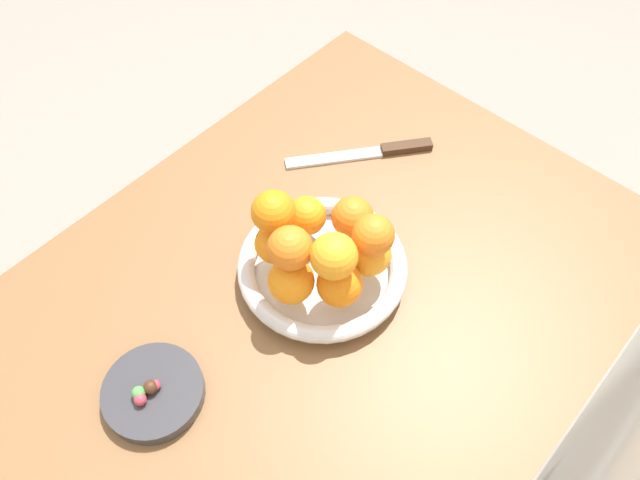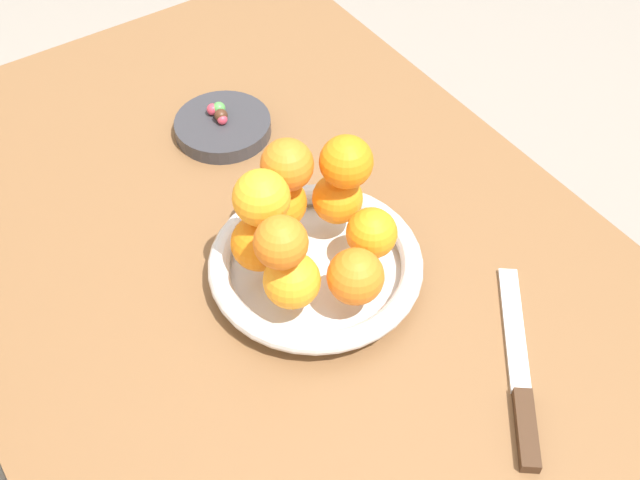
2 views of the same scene
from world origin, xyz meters
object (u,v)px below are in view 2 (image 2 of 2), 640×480
object	(u,v)px
dining_table	(274,288)
knife	(520,379)
candy_ball_3	(221,116)
candy_dish	(223,127)
orange_1	(279,202)
orange_0	(337,199)
orange_5	(372,233)
candy_ball_2	(222,119)
candy_ball_0	(213,109)
candy_ball_1	(219,108)
orange_2	(259,243)
orange_4	(356,277)
orange_8	(281,242)
orange_6	(261,198)
orange_3	(292,280)
orange_9	(346,162)
fruit_bowl	(316,266)
orange_7	(287,165)

from	to	relation	value
dining_table	knife	size ratio (longest dim) A/B	5.04
candy_ball_3	candy_dish	bearing A→B (deg)	-90.49
candy_dish	knife	distance (m)	0.54
candy_dish	orange_1	xyz separation A→B (m)	(-0.22, 0.04, 0.06)
orange_0	orange_5	xyz separation A→B (m)	(-0.07, -0.00, -0.00)
candy_ball_2	knife	xyz separation A→B (m)	(-0.53, -0.07, -0.02)
orange_1	candy_dish	bearing A→B (deg)	-10.95
candy_ball_0	candy_ball_1	world-z (taller)	candy_ball_1
orange_2	orange_4	world-z (taller)	orange_2
orange_1	dining_table	bearing A→B (deg)	61.34
orange_0	knife	bearing A→B (deg)	-170.85
orange_1	candy_ball_2	size ratio (longest dim) A/B	4.49
orange_8	knife	xyz separation A→B (m)	(-0.21, -0.17, -0.13)
orange_2	candy_ball_3	size ratio (longest dim) A/B	3.41
orange_6	knife	bearing A→B (deg)	-151.29
orange_1	orange_3	size ratio (longest dim) A/B	1.03
orange_2	orange_3	bearing A→B (deg)	-178.38
orange_0	candy_ball_3	xyz separation A→B (m)	(0.26, 0.02, -0.04)
orange_9	knife	world-z (taller)	orange_9
orange_1	candy_ball_2	bearing A→B (deg)	-10.60
fruit_bowl	knife	distance (m)	0.26
orange_1	candy_ball_2	distance (m)	0.23
orange_1	candy_ball_1	size ratio (longest dim) A/B	3.55
orange_1	orange_7	bearing A→B (deg)	-139.93
candy_dish	candy_ball_0	xyz separation A→B (m)	(0.02, 0.00, 0.02)
dining_table	orange_9	xyz separation A→B (m)	(-0.05, -0.08, 0.22)
orange_7	candy_ball_2	distance (m)	0.25
orange_3	orange_2	bearing A→B (deg)	1.62
orange_1	orange_3	world-z (taller)	orange_1
orange_7	orange_8	world-z (taller)	orange_7
orange_9	orange_1	bearing A→B (deg)	60.31
candy_dish	orange_3	world-z (taller)	orange_3
fruit_bowl	orange_5	world-z (taller)	orange_5
orange_6	candy_ball_0	bearing A→B (deg)	-16.49
dining_table	candy_dish	bearing A→B (deg)	-14.28
orange_1	candy_ball_3	size ratio (longest dim) A/B	3.45
orange_5	orange_6	distance (m)	0.14
fruit_bowl	knife	size ratio (longest dim) A/B	1.17
orange_3	candy_ball_1	xyz separation A→B (m)	(0.35, -0.10, -0.04)
candy_ball_2	orange_5	bearing A→B (deg)	-176.00
candy_ball_2	candy_dish	bearing A→B (deg)	-23.27
fruit_bowl	orange_7	world-z (taller)	orange_7
candy_ball_0	knife	world-z (taller)	candy_ball_0
knife	dining_table	bearing A→B (deg)	20.44
fruit_bowl	orange_9	distance (m)	0.13
knife	candy_ball_2	bearing A→B (deg)	7.12
dining_table	candy_ball_3	world-z (taller)	candy_ball_3
orange_4	knife	bearing A→B (deg)	-150.38
candy_dish	candy_ball_2	distance (m)	0.02
candy_dish	orange_2	world-z (taller)	orange_2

